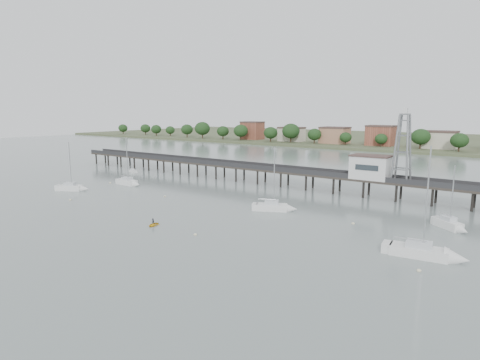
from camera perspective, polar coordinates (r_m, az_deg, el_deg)
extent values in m
plane|color=slate|center=(62.56, -25.63, -8.69)|extent=(500.00, 500.00, 0.00)
cube|color=#2D2823|center=(103.37, 4.70, 1.38)|extent=(150.00, 5.00, 0.50)
cube|color=#333335|center=(101.23, 4.00, 1.67)|extent=(150.00, 0.12, 1.10)
cube|color=#333335|center=(105.30, 5.38, 1.96)|extent=(150.00, 0.12, 1.10)
cylinder|color=black|center=(153.23, -19.77, 2.83)|extent=(0.50, 0.50, 4.40)
cylinder|color=black|center=(155.39, -18.61, 2.99)|extent=(0.50, 0.50, 4.40)
cylinder|color=black|center=(102.07, 4.13, 0.17)|extent=(0.50, 0.50, 4.40)
cylinder|color=black|center=(105.28, 5.22, 0.45)|extent=(0.50, 0.50, 4.40)
cube|color=silver|center=(92.67, 18.05, 1.67)|extent=(8.00, 5.00, 5.00)
cube|color=#4C3833|center=(92.35, 18.14, 3.30)|extent=(8.40, 5.40, 0.30)
cube|color=slate|center=(90.09, 22.42, 8.64)|extent=(1.80, 1.80, 0.30)
cube|color=silver|center=(90.08, 22.45, 9.12)|extent=(0.90, 0.90, 1.20)
cube|color=white|center=(104.18, -22.98, -1.13)|extent=(5.82, 4.58, 1.65)
cone|color=white|center=(102.56, -21.30, -1.19)|extent=(3.05, 2.99, 2.13)
cube|color=silver|center=(103.98, -23.02, -0.50)|extent=(2.97, 2.69, 0.75)
cylinder|color=#A5A8AA|center=(103.12, -23.01, 2.12)|extent=(0.18, 0.18, 10.29)
cylinder|color=#A5A8AA|center=(104.34, -23.48, -0.19)|extent=(2.84, 1.70, 0.12)
cube|color=white|center=(58.14, 24.04, -9.46)|extent=(7.33, 3.54, 1.65)
cone|color=white|center=(57.99, 28.44, -9.86)|extent=(3.24, 3.07, 2.75)
cube|color=silver|center=(57.78, 24.12, -8.36)|extent=(3.37, 2.54, 0.75)
cylinder|color=#A5A8AA|center=(56.20, 25.06, -2.30)|extent=(0.18, 0.18, 13.25)
cylinder|color=#A5A8AA|center=(57.71, 22.99, -7.73)|extent=(4.11, 0.59, 0.12)
cube|color=white|center=(73.64, 27.47, -5.75)|extent=(4.91, 4.49, 1.65)
cone|color=white|center=(71.54, 29.09, -6.32)|extent=(2.73, 2.72, 1.87)
cube|color=silver|center=(73.36, 27.55, -4.87)|extent=(2.60, 2.51, 0.75)
cylinder|color=#A5A8AA|center=(72.26, 27.98, -1.73)|extent=(0.18, 0.18, 9.02)
cylinder|color=#A5A8AA|center=(73.80, 27.16, -4.31)|extent=(2.25, 1.87, 0.12)
cube|color=white|center=(107.49, -15.73, -0.40)|extent=(5.88, 2.42, 1.65)
cone|color=white|center=(104.64, -14.54, -0.62)|extent=(2.48, 2.33, 2.26)
cube|color=silver|center=(107.30, -15.76, 0.21)|extent=(2.63, 1.88, 0.75)
cylinder|color=#A5A8AA|center=(106.28, -15.76, 2.91)|extent=(0.18, 0.18, 10.91)
cylinder|color=#A5A8AA|center=(107.98, -16.09, 0.55)|extent=(3.40, 0.21, 0.12)
cube|color=white|center=(76.96, 4.53, -4.02)|extent=(6.20, 4.64, 1.65)
cone|color=white|center=(76.78, 7.23, -4.10)|extent=(3.18, 3.11, 2.26)
cube|color=silver|center=(76.69, 4.54, -3.17)|extent=(3.12, 2.78, 0.75)
cylinder|color=#A5A8AA|center=(75.69, 4.89, 0.59)|extent=(0.18, 0.18, 10.89)
cylinder|color=#A5A8AA|center=(76.65, 3.82, -2.74)|extent=(3.08, 1.64, 0.12)
cube|color=white|center=(128.04, -14.95, 1.15)|extent=(3.67, 2.39, 0.95)
cube|color=silver|center=(128.66, -15.09, 1.44)|extent=(1.43, 1.43, 0.57)
imported|color=yellow|center=(68.59, -12.24, -6.35)|extent=(1.75, 0.86, 2.35)
imported|color=black|center=(68.59, -12.24, -6.35)|extent=(0.76, 1.11, 0.25)
ellipsoid|color=beige|center=(62.42, -6.36, -7.73)|extent=(0.56, 0.56, 0.39)
ellipsoid|color=beige|center=(111.08, -17.97, -0.40)|extent=(0.56, 0.56, 0.39)
ellipsoid|color=beige|center=(93.04, -22.99, -2.61)|extent=(0.56, 0.56, 0.39)
ellipsoid|color=beige|center=(90.58, -10.65, -2.31)|extent=(0.56, 0.56, 0.39)
ellipsoid|color=beige|center=(70.58, 15.78, -5.97)|extent=(0.56, 0.56, 0.39)
ellipsoid|color=beige|center=(53.25, 24.11, -11.68)|extent=(0.56, 0.56, 0.39)
cube|color=#475133|center=(278.19, 24.98, 5.10)|extent=(500.00, 170.00, 1.40)
cube|color=brown|center=(254.78, 1.76, 6.83)|extent=(13.00, 10.50, 9.00)
cube|color=brown|center=(240.19, 7.33, 6.57)|extent=(13.00, 10.50, 9.00)
cube|color=brown|center=(228.50, 13.31, 6.23)|extent=(13.00, 10.50, 9.00)
cube|color=brown|center=(220.09, 19.35, 5.82)|extent=(13.00, 10.50, 9.00)
cube|color=brown|center=(213.77, 26.57, 5.24)|extent=(13.00, 10.50, 9.00)
ellipsoid|color=#1A3515|center=(263.58, -5.17, 6.95)|extent=(8.00, 8.00, 6.80)
ellipsoid|color=#1A3515|center=(205.83, 21.06, 5.57)|extent=(8.00, 8.00, 6.80)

